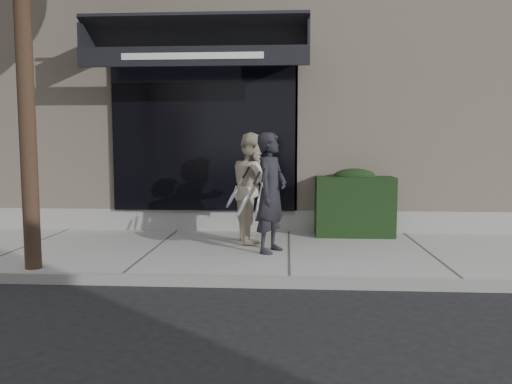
{
  "coord_description": "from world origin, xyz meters",
  "views": [
    {
      "loc": [
        -0.03,
        -7.23,
        1.68
      ],
      "look_at": [
        -0.53,
        0.6,
        0.91
      ],
      "focal_mm": 35.0,
      "sensor_mm": 36.0,
      "label": 1
    }
  ],
  "objects": [
    {
      "name": "building_facade",
      "position": [
        -0.01,
        4.96,
        2.74
      ],
      "size": [
        14.3,
        8.04,
        5.64
      ],
      "color": "beige",
      "rests_on": "ground"
    },
    {
      "name": "pedestrian_front",
      "position": [
        -0.26,
        -0.18,
        0.97
      ],
      "size": [
        0.78,
        0.85,
        1.71
      ],
      "color": "black",
      "rests_on": "sidewalk"
    },
    {
      "name": "pedestrian_back",
      "position": [
        -0.57,
        0.55,
        0.98
      ],
      "size": [
        0.84,
        1.03,
        1.73
      ],
      "color": "beige",
      "rests_on": "sidewalk"
    },
    {
      "name": "hedge",
      "position": [
        1.1,
        1.25,
        0.66
      ],
      "size": [
        1.3,
        0.7,
        1.14
      ],
      "color": "black",
      "rests_on": "sidewalk"
    },
    {
      "name": "ground",
      "position": [
        0.0,
        0.0,
        0.0
      ],
      "size": [
        80.0,
        80.0,
        0.0
      ],
      "primitive_type": "plane",
      "color": "black",
      "rests_on": "ground"
    },
    {
      "name": "sidewalk",
      "position": [
        0.0,
        0.0,
        0.06
      ],
      "size": [
        20.0,
        3.0,
        0.12
      ],
      "primitive_type": "cube",
      "color": "gray",
      "rests_on": "ground"
    },
    {
      "name": "curb",
      "position": [
        0.0,
        -1.55,
        0.07
      ],
      "size": [
        20.0,
        0.1,
        0.14
      ],
      "primitive_type": "cube",
      "color": "gray",
      "rests_on": "ground"
    }
  ]
}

